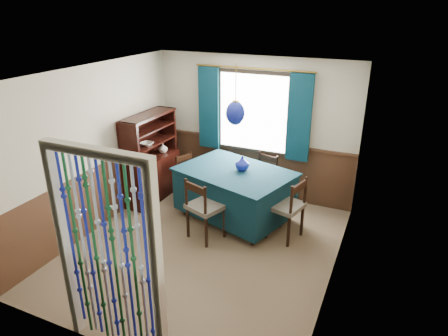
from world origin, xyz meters
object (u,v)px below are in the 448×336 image
at_px(bowl_shelf, 147,144).
at_px(chair_far, 263,178).
at_px(chair_near, 204,208).
at_px(chair_left, 189,176).
at_px(sideboard, 152,169).
at_px(vase_table, 242,164).
at_px(pendant_lamp, 235,113).
at_px(vase_sideboard, 163,147).
at_px(chair_right, 287,207).
at_px(dining_table, 235,191).

bearing_deg(bowl_shelf, chair_far, 23.38).
bearing_deg(chair_near, chair_left, 147.93).
relative_size(sideboard, vase_table, 7.34).
distance_m(pendant_lamp, vase_sideboard, 1.86).
bearing_deg(bowl_shelf, vase_sideboard, 90.00).
relative_size(pendant_lamp, bowl_shelf, 3.86).
distance_m(chair_near, chair_right, 1.22).
xyz_separation_m(chair_far, vase_sideboard, (-1.81, -0.31, 0.41)).
distance_m(chair_left, pendant_lamp, 1.71).
bearing_deg(dining_table, chair_right, 2.60).
relative_size(vase_table, bowl_shelf, 0.90).
relative_size(chair_near, chair_far, 1.10).
relative_size(chair_left, sideboard, 0.52).
bearing_deg(bowl_shelf, chair_right, -3.46).
height_order(pendant_lamp, vase_table, pendant_lamp).
xyz_separation_m(chair_left, chair_right, (1.95, -0.56, 0.08)).
height_order(chair_far, chair_left, chair_far).
bearing_deg(sideboard, bowl_shelf, -68.40).
distance_m(chair_near, sideboard, 1.68).
height_order(sideboard, bowl_shelf, sideboard).
relative_size(vase_table, vase_sideboard, 1.12).
distance_m(dining_table, pendant_lamp, 1.29).
bearing_deg(chair_right, pendant_lamp, 90.63).
xyz_separation_m(chair_near, chair_left, (-0.85, 1.07, -0.08)).
relative_size(chair_near, vase_table, 4.56).
height_order(chair_right, pendant_lamp, pendant_lamp).
relative_size(dining_table, vase_table, 9.49).
xyz_separation_m(dining_table, bowl_shelf, (-1.57, -0.08, 0.61)).
bearing_deg(chair_far, vase_table, 92.05).
distance_m(dining_table, chair_right, 0.97).
bearing_deg(chair_left, sideboard, -44.97).
bearing_deg(vase_sideboard, dining_table, -14.07).
relative_size(chair_far, bowl_shelf, 3.74).
xyz_separation_m(pendant_lamp, vase_table, (0.09, 0.08, -0.83)).
relative_size(chair_right, vase_table, 4.59).
bearing_deg(chair_left, vase_sideboard, -73.34).
relative_size(chair_right, bowl_shelf, 4.15).
bearing_deg(chair_left, chair_right, 97.32).
relative_size(chair_far, pendant_lamp, 0.97).
distance_m(chair_left, sideboard, 0.67).
relative_size(chair_right, pendant_lamp, 1.07).
xyz_separation_m(sideboard, vase_table, (1.73, -0.01, 0.40)).
bearing_deg(pendant_lamp, dining_table, 0.00).
relative_size(chair_far, chair_right, 0.90).
bearing_deg(dining_table, pendant_lamp, -163.55).
distance_m(chair_far, vase_table, 0.80).
xyz_separation_m(dining_table, chair_far, (0.24, 0.70, -0.01)).
bearing_deg(sideboard, vase_sideboard, 80.67).
bearing_deg(dining_table, bowl_shelf, -160.67).
relative_size(dining_table, chair_far, 2.29).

